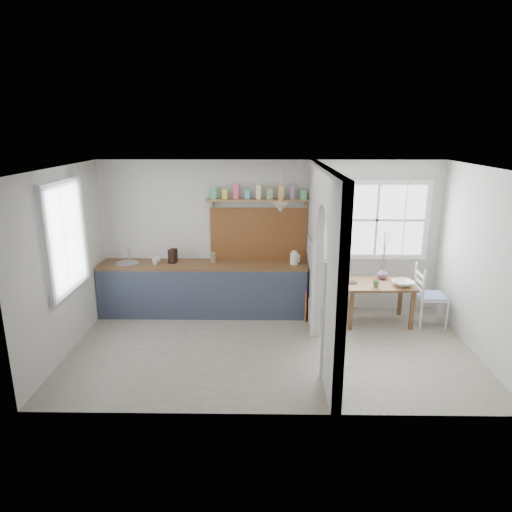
{
  "coord_description": "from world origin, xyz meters",
  "views": [
    {
      "loc": [
        -0.13,
        -6.05,
        3.09
      ],
      "look_at": [
        -0.23,
        0.41,
        1.28
      ],
      "focal_mm": 32.0,
      "sensor_mm": 36.0,
      "label": 1
    }
  ],
  "objects_px": {
    "chair_right": "(431,295)",
    "kettle": "(294,258)",
    "chair_left": "(321,295)",
    "dining_table": "(377,302)",
    "vase": "(383,273)"
  },
  "relations": [
    {
      "from": "chair_left",
      "to": "chair_right",
      "type": "xyz_separation_m",
      "value": [
        1.75,
        -0.16,
        0.06
      ]
    },
    {
      "from": "dining_table",
      "to": "chair_right",
      "type": "bearing_deg",
      "value": -5.58
    },
    {
      "from": "dining_table",
      "to": "kettle",
      "type": "xyz_separation_m",
      "value": [
        -1.35,
        0.31,
        0.67
      ]
    },
    {
      "from": "chair_left",
      "to": "vase",
      "type": "xyz_separation_m",
      "value": [
        1.02,
        0.12,
        0.34
      ]
    },
    {
      "from": "chair_left",
      "to": "chair_right",
      "type": "distance_m",
      "value": 1.76
    },
    {
      "from": "vase",
      "to": "kettle",
      "type": "bearing_deg",
      "value": 176.49
    },
    {
      "from": "chair_right",
      "to": "vase",
      "type": "xyz_separation_m",
      "value": [
        -0.73,
        0.29,
        0.28
      ]
    },
    {
      "from": "dining_table",
      "to": "chair_right",
      "type": "xyz_separation_m",
      "value": [
        0.85,
        -0.07,
        0.15
      ]
    },
    {
      "from": "chair_right",
      "to": "dining_table",
      "type": "bearing_deg",
      "value": 86.09
    },
    {
      "from": "chair_right",
      "to": "chair_left",
      "type": "bearing_deg",
      "value": 85.18
    },
    {
      "from": "dining_table",
      "to": "kettle",
      "type": "height_order",
      "value": "kettle"
    },
    {
      "from": "chair_right",
      "to": "kettle",
      "type": "height_order",
      "value": "kettle"
    },
    {
      "from": "dining_table",
      "to": "chair_left",
      "type": "xyz_separation_m",
      "value": [
        -0.9,
        0.1,
        0.09
      ]
    },
    {
      "from": "dining_table",
      "to": "kettle",
      "type": "relative_size",
      "value": 4.87
    },
    {
      "from": "kettle",
      "to": "vase",
      "type": "bearing_deg",
      "value": 5.2
    }
  ]
}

